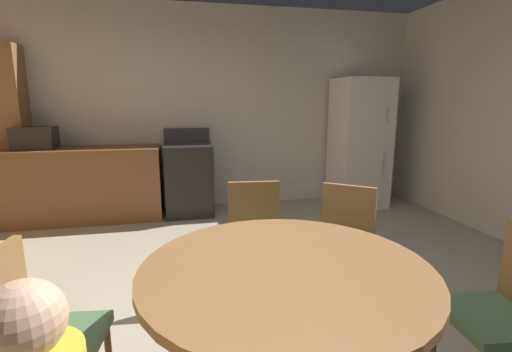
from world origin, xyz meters
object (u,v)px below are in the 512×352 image
(dining_table, at_px, (285,298))
(refrigerator, at_px, (359,143))
(oven_range, at_px, (189,178))
(microwave, at_px, (35,138))
(chair_west, at_px, (33,334))
(chair_east, at_px, (508,308))
(chair_north, at_px, (256,234))
(chair_northeast, at_px, (343,240))

(dining_table, bearing_deg, refrigerator, 57.87)
(oven_range, xyz_separation_m, microwave, (-1.76, -0.00, 0.56))
(microwave, xyz_separation_m, chair_west, (1.02, -3.18, -0.53))
(refrigerator, distance_m, chair_east, 3.54)
(oven_range, height_order, chair_west, oven_range)
(refrigerator, bearing_deg, dining_table, -122.13)
(oven_range, xyz_separation_m, refrigerator, (2.36, -0.05, 0.41))
(chair_east, bearing_deg, refrigerator, -99.42)
(chair_west, height_order, chair_north, same)
(microwave, bearing_deg, dining_table, -57.79)
(dining_table, height_order, chair_east, chair_east)
(chair_west, height_order, chair_east, same)
(dining_table, bearing_deg, chair_west, 173.44)
(refrigerator, relative_size, chair_east, 2.02)
(oven_range, distance_m, chair_east, 3.69)
(dining_table, bearing_deg, microwave, 122.21)
(oven_range, relative_size, chair_northeast, 1.26)
(microwave, bearing_deg, oven_range, 0.12)
(chair_north, bearing_deg, refrigerator, 143.47)
(chair_east, xyz_separation_m, chair_north, (-0.96, 1.18, 0.00))
(dining_table, xyz_separation_m, chair_northeast, (0.67, 0.82, -0.11))
(refrigerator, relative_size, dining_table, 1.40)
(chair_west, xyz_separation_m, chair_east, (2.11, -0.25, 0.00))
(chair_west, relative_size, chair_east, 1.00)
(chair_northeast, bearing_deg, dining_table, -0.00)
(refrigerator, xyz_separation_m, chair_west, (-3.09, -3.13, -0.38))
(chair_east, bearing_deg, microwave, -40.69)
(microwave, relative_size, chair_east, 0.51)
(chair_northeast, relative_size, chair_north, 1.00)
(refrigerator, xyz_separation_m, dining_table, (-2.04, -3.25, -0.27))
(refrigerator, bearing_deg, chair_east, -106.29)
(chair_east, distance_m, chair_north, 1.52)
(microwave, distance_m, chair_north, 3.16)
(refrigerator, distance_m, chair_north, 2.95)
(chair_west, xyz_separation_m, chair_northeast, (1.72, 0.70, 0.00))
(dining_table, relative_size, chair_west, 1.44)
(oven_range, relative_size, refrigerator, 0.62)
(refrigerator, xyz_separation_m, microwave, (-4.12, 0.05, 0.15))
(microwave, bearing_deg, chair_west, -72.14)
(chair_west, distance_m, chair_northeast, 1.86)
(chair_west, bearing_deg, oven_range, 83.58)
(chair_east, bearing_deg, oven_range, -61.29)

